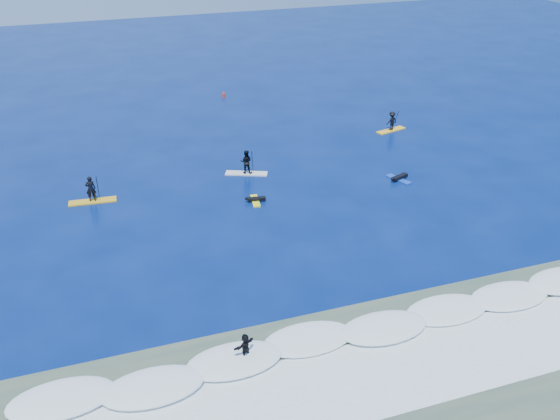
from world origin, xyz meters
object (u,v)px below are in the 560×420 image
object	(u,v)px
sup_paddler_left	(91,193)
sup_paddler_center	(246,164)
prone_paddler_near	(255,200)
sup_paddler_right	(392,122)
marker_buoy	(224,95)
wave_surfer	(245,348)
prone_paddler_far	(399,178)

from	to	relation	value
sup_paddler_left	sup_paddler_center	world-z (taller)	sup_paddler_left
prone_paddler_near	sup_paddler_center	bearing A→B (deg)	0.57
sup_paddler_right	marker_buoy	xyz separation A→B (m)	(-12.30, 15.12, -0.52)
prone_paddler_near	sup_paddler_left	bearing A→B (deg)	80.56
wave_surfer	marker_buoy	world-z (taller)	wave_surfer
sup_paddler_left	prone_paddler_near	size ratio (longest dim) A/B	1.74
sup_paddler_center	sup_paddler_right	bearing A→B (deg)	40.71
sup_paddler_right	prone_paddler_far	xyz separation A→B (m)	(-4.64, -9.98, -0.68)
prone_paddler_far	wave_surfer	distance (m)	23.64
sup_paddler_center	marker_buoy	xyz separation A→B (m)	(3.33, 20.11, -0.56)
wave_surfer	marker_buoy	distance (m)	42.37
sup_paddler_right	wave_surfer	distance (m)	34.09
sup_paddler_center	marker_buoy	size ratio (longest dim) A/B	4.62
sup_paddler_right	marker_buoy	distance (m)	19.50
wave_surfer	prone_paddler_far	bearing A→B (deg)	16.31
sup_paddler_left	marker_buoy	world-z (taller)	sup_paddler_left
sup_paddler_center	prone_paddler_far	world-z (taller)	sup_paddler_center
sup_paddler_left	prone_paddler_far	bearing A→B (deg)	-4.81
sup_paddler_center	marker_buoy	bearing A→B (deg)	103.58
marker_buoy	sup_paddler_right	bearing A→B (deg)	-50.88
sup_paddler_left	prone_paddler_near	bearing A→B (deg)	-13.86
sup_paddler_center	prone_paddler_far	bearing A→B (deg)	-1.43
sup_paddler_left	sup_paddler_right	xyz separation A→B (m)	(27.65, 6.06, 0.10)
prone_paddler_far	wave_surfer	size ratio (longest dim) A/B	1.13
sup_paddler_right	wave_surfer	world-z (taller)	sup_paddler_right
sup_paddler_center	sup_paddler_right	size ratio (longest dim) A/B	1.08
sup_paddler_right	prone_paddler_far	bearing A→B (deg)	-129.62
sup_paddler_left	sup_paddler_right	distance (m)	28.31
sup_paddler_center	wave_surfer	xyz separation A→B (m)	(-6.25, -21.15, -0.06)
marker_buoy	sup_paddler_center	bearing A→B (deg)	-99.41
sup_paddler_right	prone_paddler_near	world-z (taller)	sup_paddler_right
sup_paddler_right	marker_buoy	size ratio (longest dim) A/B	4.29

